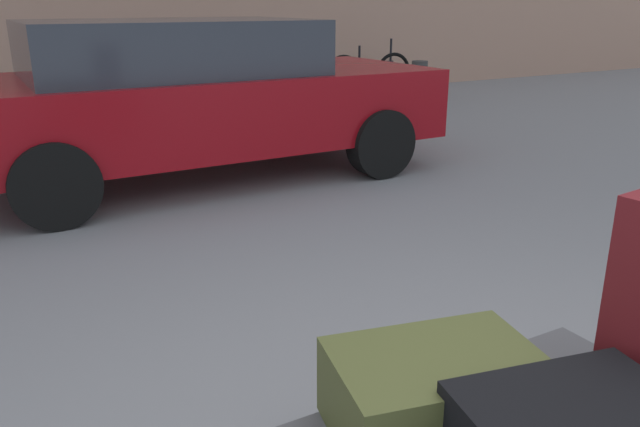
% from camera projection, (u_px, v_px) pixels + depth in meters
% --- Properties ---
extents(suitcase_olive_stacked_top, '(0.68, 0.53, 0.25)m').
position_uv_depth(suitcase_olive_stacked_top, '(435.00, 393.00, 1.85)').
color(suitcase_olive_stacked_top, '#4C5128').
rests_on(suitcase_olive_stacked_top, luggage_cart).
extents(parked_car, '(4.31, 1.94, 1.42)m').
position_uv_depth(parked_car, '(194.00, 95.00, 5.70)').
color(parked_car, maroon).
rests_on(parked_car, ground_plane).
extents(bicycle_leaning, '(1.76, 0.10, 0.96)m').
position_uv_depth(bicycle_leaning, '(369.00, 74.00, 11.03)').
color(bicycle_leaning, black).
rests_on(bicycle_leaning, ground_plane).
extents(bollard_kerb_near, '(0.25, 0.25, 0.70)m').
position_uv_depth(bollard_kerb_near, '(272.00, 95.00, 8.68)').
color(bollard_kerb_near, '#383838').
rests_on(bollard_kerb_near, ground_plane).
extents(bollard_kerb_mid, '(0.25, 0.25, 0.70)m').
position_uv_depth(bollard_kerb_mid, '(355.00, 89.00, 9.31)').
color(bollard_kerb_mid, '#383838').
rests_on(bollard_kerb_mid, ground_plane).
extents(bollard_kerb_far, '(0.25, 0.25, 0.70)m').
position_uv_depth(bollard_kerb_far, '(419.00, 84.00, 9.87)').
color(bollard_kerb_far, '#383838').
rests_on(bollard_kerb_far, ground_plane).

